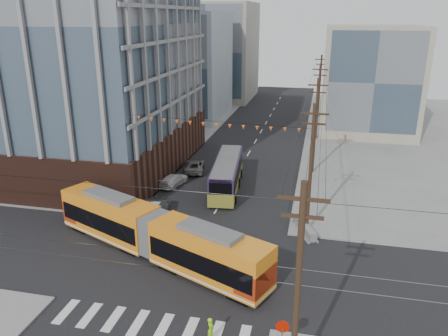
% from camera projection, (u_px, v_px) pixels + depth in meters
% --- Properties ---
extents(ground, '(160.00, 160.00, 0.00)m').
position_uv_depth(ground, '(168.00, 295.00, 28.68)').
color(ground, slate).
extents(office_building, '(30.00, 25.00, 28.60)m').
position_uv_depth(office_building, '(47.00, 44.00, 49.67)').
color(office_building, '#381E16').
rests_on(office_building, ground).
extents(bg_bldg_nw_near, '(18.00, 16.00, 18.00)m').
position_uv_depth(bg_bldg_nw_near, '(174.00, 66.00, 77.10)').
color(bg_bldg_nw_near, '#8C99A5').
rests_on(bg_bldg_nw_near, ground).
extents(bg_bldg_ne_near, '(14.00, 14.00, 16.00)m').
position_uv_depth(bg_bldg_ne_near, '(370.00, 80.00, 66.95)').
color(bg_bldg_ne_near, gray).
rests_on(bg_bldg_ne_near, ground).
extents(bg_bldg_nw_far, '(16.00, 18.00, 20.00)m').
position_uv_depth(bg_bldg_nw_far, '(216.00, 51.00, 94.57)').
color(bg_bldg_nw_far, gray).
rests_on(bg_bldg_nw_far, ground).
extents(bg_bldg_ne_far, '(16.00, 16.00, 14.00)m').
position_uv_depth(bg_bldg_ne_far, '(371.00, 72.00, 85.28)').
color(bg_bldg_ne_far, '#8C99A5').
rests_on(bg_bldg_ne_far, ground).
extents(utility_pole_near, '(0.30, 0.30, 11.00)m').
position_uv_depth(utility_pole_near, '(297.00, 295.00, 19.58)').
color(utility_pole_near, black).
rests_on(utility_pole_near, ground).
extents(utility_pole_far, '(0.30, 0.30, 11.00)m').
position_uv_depth(utility_pole_far, '(320.00, 87.00, 76.69)').
color(utility_pole_far, black).
rests_on(utility_pole_far, ground).
extents(streetcar, '(18.85, 10.27, 3.74)m').
position_uv_depth(streetcar, '(156.00, 234.00, 32.71)').
color(streetcar, orange).
rests_on(streetcar, ground).
extents(city_bus, '(3.74, 11.70, 3.26)m').
position_uv_depth(city_bus, '(227.00, 174.00, 45.89)').
color(city_bus, '#311E44').
rests_on(city_bus, ground).
extents(parked_car_silver, '(1.93, 5.07, 1.65)m').
position_uv_depth(parked_car_silver, '(153.00, 208.00, 39.68)').
color(parked_car_silver, '#8C959C').
rests_on(parked_car_silver, ground).
extents(parked_car_white, '(2.63, 4.49, 1.22)m').
position_uv_depth(parked_car_white, '(174.00, 180.00, 47.04)').
color(parked_car_white, white).
rests_on(parked_car_white, ground).
extents(parked_car_grey, '(3.28, 5.24, 1.35)m').
position_uv_depth(parked_car_grey, '(194.00, 166.00, 51.25)').
color(parked_car_grey, gray).
rests_on(parked_car_grey, ground).
extents(pedestrian, '(0.41, 0.58, 1.52)m').
position_uv_depth(pedestrian, '(211.00, 330.00, 24.41)').
color(pedestrian, '#A0FF11').
rests_on(pedestrian, ground).
extents(jersey_barrier, '(2.55, 4.24, 0.84)m').
position_uv_depth(jersey_barrier, '(304.00, 227.00, 36.92)').
color(jersey_barrier, slate).
rests_on(jersey_barrier, ground).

